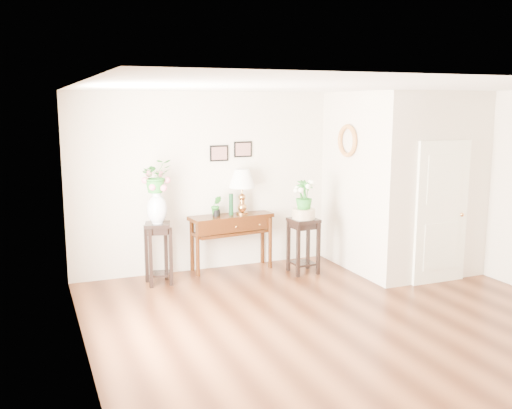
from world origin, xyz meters
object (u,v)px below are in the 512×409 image
console_table (231,242)px  plant_stand_b (303,246)px  table_lamp (242,192)px  plant_stand_a (158,254)px

console_table → plant_stand_b: (0.97, -0.61, -0.01)m
console_table → plant_stand_b: console_table is taller
console_table → plant_stand_b: 1.15m
table_lamp → plant_stand_a: 1.66m
console_table → plant_stand_b: bearing=-38.7°
console_table → plant_stand_a: size_ratio=1.46×
plant_stand_b → table_lamp: bearing=142.5°
console_table → plant_stand_a: (-1.24, -0.31, 0.01)m
table_lamp → plant_stand_b: bearing=-37.5°
plant_stand_b → plant_stand_a: bearing=172.5°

